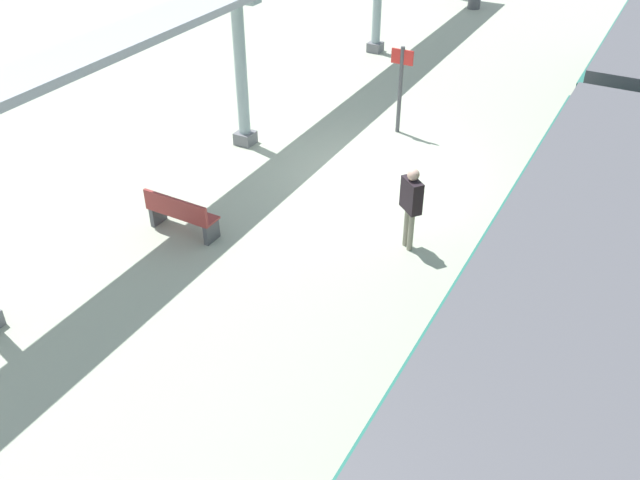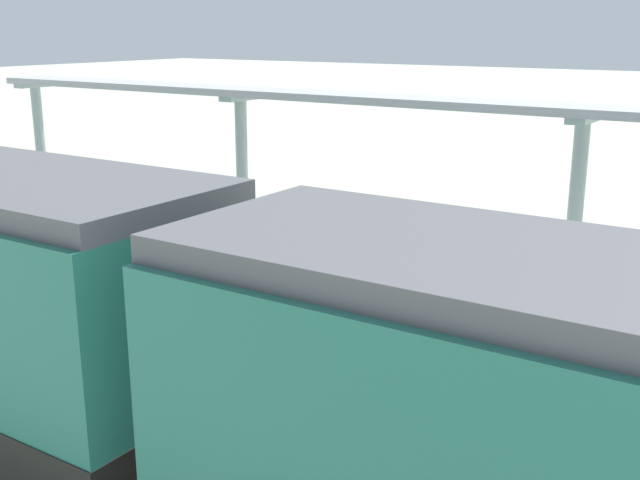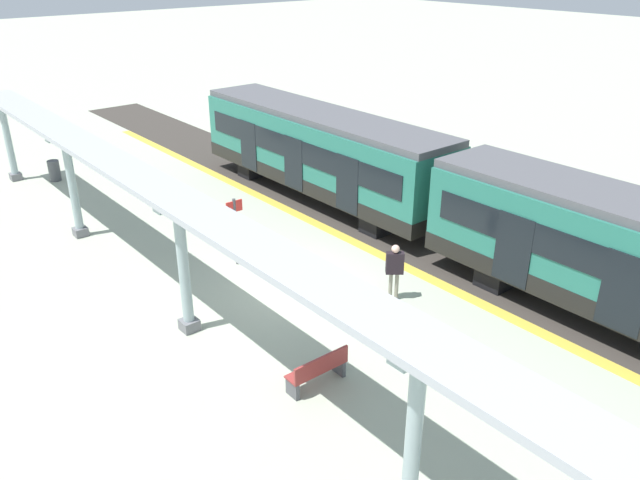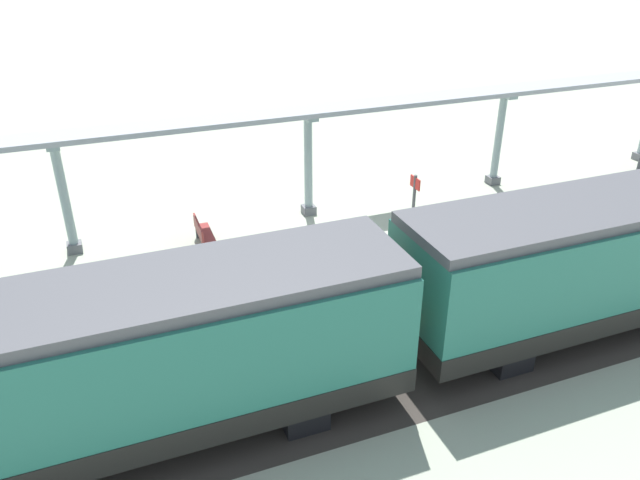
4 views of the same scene
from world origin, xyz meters
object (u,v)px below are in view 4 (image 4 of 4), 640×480
(train_far_carriage, at_px, (85,377))
(canopy_pillar_fourth, at_px, (64,198))
(canopy_pillar_second, at_px, (498,139))
(passenger_waiting_near_edge, at_px, (296,268))
(train_near_carriage, at_px, (630,253))
(canopy_pillar_third, at_px, (308,165))
(platform_info_sign, at_px, (414,201))
(bench_mid_platform, at_px, (203,234))

(train_far_carriage, bearing_deg, canopy_pillar_fourth, 1.37)
(canopy_pillar_second, xyz_separation_m, canopy_pillar_fourth, (0.00, 15.44, 0.00))
(train_far_carriage, height_order, passenger_waiting_near_edge, train_far_carriage)
(train_near_carriage, distance_m, canopy_pillar_third, 10.22)
(canopy_pillar_second, bearing_deg, train_near_carriage, 164.42)
(canopy_pillar_second, height_order, passenger_waiting_near_edge, canopy_pillar_second)
(train_far_carriage, height_order, canopy_pillar_second, canopy_pillar_second)
(train_far_carriage, xyz_separation_m, canopy_pillar_fourth, (8.76, 0.21, -0.02))
(canopy_pillar_third, height_order, platform_info_sign, canopy_pillar_third)
(train_far_carriage, bearing_deg, canopy_pillar_second, -60.08)
(canopy_pillar_second, relative_size, platform_info_sign, 1.62)
(canopy_pillar_fourth, bearing_deg, bench_mid_platform, -106.29)
(canopy_pillar_fourth, relative_size, platform_info_sign, 1.62)
(canopy_pillar_fourth, distance_m, passenger_waiting_near_edge, 7.60)
(train_near_carriage, height_order, platform_info_sign, train_near_carriage)
(bench_mid_platform, bearing_deg, train_near_carriage, -129.78)
(canopy_pillar_second, height_order, bench_mid_platform, canopy_pillar_second)
(bench_mid_platform, bearing_deg, canopy_pillar_fourth, 73.71)
(canopy_pillar_third, xyz_separation_m, platform_info_sign, (-3.03, -2.41, -0.48))
(canopy_pillar_fourth, xyz_separation_m, bench_mid_platform, (-1.11, -3.80, -1.36))
(train_far_carriage, height_order, bench_mid_platform, train_far_carriage)
(train_near_carriage, distance_m, passenger_waiting_near_edge, 8.36)
(train_far_carriage, bearing_deg, bench_mid_platform, -25.14)
(canopy_pillar_second, xyz_separation_m, bench_mid_platform, (-1.11, 11.64, -1.36))
(canopy_pillar_third, distance_m, canopy_pillar_fourth, 7.75)
(canopy_pillar_second, bearing_deg, canopy_pillar_fourth, 90.00)
(bench_mid_platform, distance_m, passenger_waiting_near_edge, 4.48)
(platform_info_sign, distance_m, passenger_waiting_near_edge, 5.19)
(train_near_carriage, distance_m, train_far_carriage, 12.79)
(train_near_carriage, relative_size, train_far_carriage, 1.00)
(canopy_pillar_third, height_order, canopy_pillar_fourth, same)
(canopy_pillar_fourth, distance_m, bench_mid_platform, 4.19)
(canopy_pillar_second, distance_m, canopy_pillar_fourth, 15.44)
(passenger_waiting_near_edge, bearing_deg, bench_mid_platform, 21.97)
(train_near_carriage, bearing_deg, canopy_pillar_second, -15.58)
(platform_info_sign, bearing_deg, train_near_carriage, -153.65)
(canopy_pillar_second, distance_m, passenger_waiting_near_edge, 11.29)
(train_near_carriage, distance_m, canopy_pillar_fourth, 15.67)
(canopy_pillar_second, bearing_deg, canopy_pillar_third, 90.00)
(train_near_carriage, relative_size, canopy_pillar_second, 3.43)
(bench_mid_platform, height_order, platform_info_sign, platform_info_sign)
(canopy_pillar_fourth, distance_m, platform_info_sign, 10.61)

